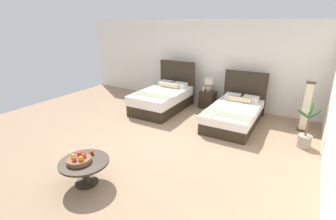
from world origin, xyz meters
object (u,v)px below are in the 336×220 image
at_px(bed_near_window, 163,99).
at_px(floor_lamp_corner, 306,107).
at_px(nightstand, 208,99).
at_px(coffee_table, 85,166).
at_px(bed_near_corner, 234,114).
at_px(potted_palm, 305,136).
at_px(table_lamp, 209,83).
at_px(loose_apple, 92,152).
at_px(vase, 204,89).
at_px(fruit_bowl, 79,159).

distance_m(bed_near_window, floor_lamp_corner, 3.92).
height_order(nightstand, coffee_table, nightstand).
relative_size(bed_near_corner, potted_palm, 2.12).
height_order(nightstand, floor_lamp_corner, floor_lamp_corner).
distance_m(bed_near_corner, coffee_table, 4.11).
xyz_separation_m(nightstand, table_lamp, (0.00, 0.02, 0.54)).
xyz_separation_m(nightstand, loose_apple, (-0.35, -4.49, 0.21)).
distance_m(bed_near_corner, vase, 1.53).
height_order(bed_near_corner, potted_palm, bed_near_corner).
bearing_deg(bed_near_window, loose_apple, -77.84).
bearing_deg(floor_lamp_corner, coffee_table, -124.92).
distance_m(table_lamp, potted_palm, 3.19).
xyz_separation_m(nightstand, fruit_bowl, (-0.35, -4.77, 0.22)).
bearing_deg(floor_lamp_corner, nightstand, 172.56).
xyz_separation_m(table_lamp, loose_apple, (-0.35, -4.51, -0.33)).
height_order(bed_near_corner, nightstand, bed_near_corner).
distance_m(nightstand, potted_palm, 3.14).
height_order(bed_near_corner, fruit_bowl, bed_near_corner).
xyz_separation_m(coffee_table, potted_palm, (3.13, 3.37, -0.08)).
bearing_deg(floor_lamp_corner, vase, 173.70).
xyz_separation_m(bed_near_window, potted_palm, (3.97, -0.48, -0.09)).
bearing_deg(coffee_table, fruit_bowl, -130.83).
height_order(vase, fruit_bowl, vase).
xyz_separation_m(fruit_bowl, loose_apple, (-0.00, 0.28, -0.01)).
bearing_deg(floor_lamp_corner, loose_apple, -126.83).
relative_size(bed_near_corner, loose_apple, 27.74).
distance_m(bed_near_window, nightstand, 1.43).
distance_m(bed_near_corner, nightstand, 1.40).
relative_size(nightstand, table_lamp, 1.24).
xyz_separation_m(bed_near_window, floor_lamp_corner, (3.87, 0.51, 0.28)).
bearing_deg(potted_palm, bed_near_corner, 163.95).
relative_size(vase, potted_palm, 0.16).
xyz_separation_m(bed_near_corner, floor_lamp_corner, (1.63, 0.50, 0.34)).
height_order(coffee_table, floor_lamp_corner, floor_lamp_corner).
distance_m(fruit_bowl, potted_palm, 4.68).
relative_size(bed_near_corner, fruit_bowl, 5.14).
bearing_deg(coffee_table, potted_palm, 47.05).
xyz_separation_m(bed_near_corner, potted_palm, (1.72, -0.49, -0.03)).
relative_size(bed_near_corner, vase, 13.22).
height_order(coffee_table, potted_palm, potted_palm).
height_order(table_lamp, loose_apple, table_lamp).
distance_m(table_lamp, fruit_bowl, 4.82).
relative_size(bed_near_corner, floor_lamp_corner, 1.69).
height_order(fruit_bowl, floor_lamp_corner, floor_lamp_corner).
xyz_separation_m(bed_near_corner, table_lamp, (-1.11, 0.87, 0.52)).
height_order(table_lamp, potted_palm, potted_palm).
bearing_deg(loose_apple, fruit_bowl, -89.31).
bearing_deg(table_lamp, floor_lamp_corner, -7.85).
distance_m(vase, coffee_table, 4.69).
relative_size(table_lamp, vase, 2.68).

